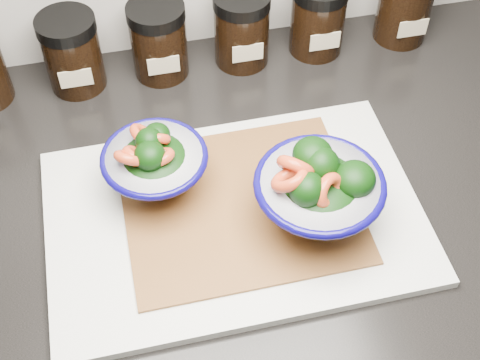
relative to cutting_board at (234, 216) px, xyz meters
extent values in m
cube|color=black|center=(0.06, 0.05, -0.48)|extent=(3.43, 0.58, 0.86)
cube|color=black|center=(0.06, 0.05, -0.03)|extent=(3.50, 0.60, 0.04)
cube|color=silver|center=(0.00, 0.00, 0.00)|extent=(0.45, 0.30, 0.01)
cube|color=#96602D|center=(0.01, 0.01, 0.01)|extent=(0.28, 0.24, 0.00)
cylinder|color=white|center=(-0.08, 0.06, 0.01)|extent=(0.04, 0.04, 0.01)
ellipsoid|color=white|center=(-0.08, 0.06, 0.03)|extent=(0.07, 0.07, 0.03)
torus|color=#0A0554|center=(-0.08, 0.06, 0.06)|extent=(0.13, 0.13, 0.01)
torus|color=#0A0554|center=(-0.08, 0.06, 0.05)|extent=(0.11, 0.11, 0.00)
ellipsoid|color=black|center=(-0.08, 0.06, 0.05)|extent=(0.09, 0.09, 0.04)
ellipsoid|color=black|center=(-0.08, 0.09, 0.07)|extent=(0.03, 0.03, 0.03)
cylinder|color=#477233|center=(-0.08, 0.09, 0.06)|extent=(0.01, 0.01, 0.02)
ellipsoid|color=black|center=(-0.09, 0.07, 0.08)|extent=(0.03, 0.03, 0.03)
cylinder|color=#477233|center=(-0.09, 0.07, 0.07)|extent=(0.01, 0.01, 0.02)
ellipsoid|color=black|center=(-0.09, 0.05, 0.08)|extent=(0.04, 0.04, 0.03)
cylinder|color=#477233|center=(-0.09, 0.05, 0.07)|extent=(0.01, 0.01, 0.02)
torus|color=#D65828|center=(-0.08, 0.07, 0.08)|extent=(0.05, 0.05, 0.04)
torus|color=#D65828|center=(-0.09, 0.08, 0.08)|extent=(0.05, 0.06, 0.04)
torus|color=#D65828|center=(-0.10, 0.06, 0.07)|extent=(0.05, 0.05, 0.04)
torus|color=#D65828|center=(-0.11, 0.05, 0.08)|extent=(0.05, 0.04, 0.05)
torus|color=#D65828|center=(-0.08, 0.05, 0.07)|extent=(0.05, 0.04, 0.04)
cylinder|color=#CCBC8E|center=(-0.07, 0.04, 0.08)|extent=(0.02, 0.02, 0.01)
cylinder|color=white|center=(0.09, -0.03, 0.02)|extent=(0.05, 0.05, 0.01)
ellipsoid|color=white|center=(0.09, -0.03, 0.03)|extent=(0.08, 0.08, 0.04)
torus|color=#0A0554|center=(0.09, -0.03, 0.07)|extent=(0.15, 0.15, 0.01)
torus|color=#0A0554|center=(0.09, -0.03, 0.06)|extent=(0.12, 0.12, 0.00)
ellipsoid|color=black|center=(0.09, -0.03, 0.06)|extent=(0.11, 0.11, 0.05)
ellipsoid|color=black|center=(0.09, 0.00, 0.09)|extent=(0.05, 0.05, 0.04)
cylinder|color=#477233|center=(0.09, 0.00, 0.07)|extent=(0.01, 0.01, 0.03)
ellipsoid|color=black|center=(0.13, -0.04, 0.08)|extent=(0.05, 0.05, 0.04)
cylinder|color=#477233|center=(0.13, -0.04, 0.07)|extent=(0.02, 0.02, 0.03)
ellipsoid|color=black|center=(0.10, -0.02, 0.09)|extent=(0.04, 0.04, 0.05)
cylinder|color=#477233|center=(0.10, -0.02, 0.07)|extent=(0.01, 0.02, 0.03)
ellipsoid|color=black|center=(0.07, -0.05, 0.09)|extent=(0.04, 0.04, 0.04)
cylinder|color=#477233|center=(0.07, -0.05, 0.07)|extent=(0.01, 0.02, 0.03)
torus|color=#D65828|center=(0.07, -0.02, 0.10)|extent=(0.05, 0.06, 0.05)
torus|color=#D65828|center=(0.05, -0.03, 0.10)|extent=(0.06, 0.06, 0.05)
torus|color=#D65828|center=(0.09, -0.05, 0.09)|extent=(0.06, 0.05, 0.05)
cylinder|color=#CCBC8E|center=(0.08, -0.03, 0.09)|extent=(0.02, 0.02, 0.01)
cylinder|color=#CCBC8E|center=(0.07, -0.03, 0.08)|extent=(0.02, 0.02, 0.01)
cylinder|color=black|center=(-0.17, 0.29, 0.04)|extent=(0.08, 0.08, 0.09)
cylinder|color=black|center=(-0.17, 0.29, 0.10)|extent=(0.08, 0.08, 0.02)
cube|color=#C6B793|center=(-0.17, 0.25, 0.04)|extent=(0.04, 0.00, 0.03)
cylinder|color=black|center=(-0.04, 0.29, 0.04)|extent=(0.08, 0.08, 0.09)
cylinder|color=black|center=(-0.04, 0.29, 0.10)|extent=(0.08, 0.08, 0.02)
cube|color=#C6B793|center=(-0.04, 0.25, 0.04)|extent=(0.04, 0.00, 0.03)
cylinder|color=black|center=(0.08, 0.29, 0.04)|extent=(0.08, 0.08, 0.09)
cylinder|color=black|center=(0.08, 0.29, 0.10)|extent=(0.08, 0.08, 0.02)
cube|color=#C6B793|center=(0.08, 0.25, 0.04)|extent=(0.04, 0.00, 0.03)
cylinder|color=black|center=(0.19, 0.29, 0.04)|extent=(0.08, 0.08, 0.09)
cube|color=#C6B793|center=(0.19, 0.25, 0.04)|extent=(0.04, 0.00, 0.03)
cylinder|color=black|center=(0.33, 0.29, 0.04)|extent=(0.08, 0.08, 0.09)
cube|color=#C6B793|center=(0.33, 0.25, 0.04)|extent=(0.05, 0.00, 0.03)
camera|label=1|loc=(-0.10, -0.47, 0.65)|focal=50.00mm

